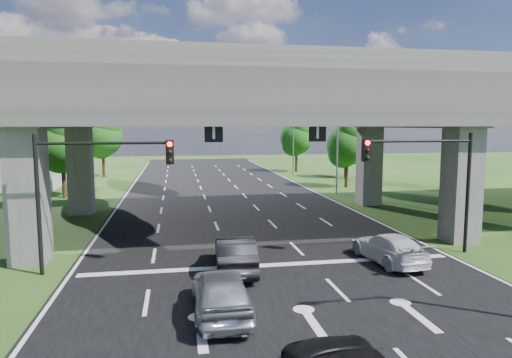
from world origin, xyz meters
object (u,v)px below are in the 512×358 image
object	(u,v)px
streetlight_far	(334,131)
car_silver	(221,292)
streetlight_beyond	(290,129)
car_white	(389,248)
car_dark	(235,253)
signal_left	(91,177)
signal_right	(429,170)

from	to	relation	value
streetlight_far	car_silver	size ratio (longest dim) A/B	2.15
streetlight_beyond	car_white	distance (m)	37.65
streetlight_beyond	car_silver	distance (m)	43.78
car_silver	car_white	bearing A→B (deg)	-150.69
car_white	car_dark	bearing A→B (deg)	-5.74
car_dark	streetlight_beyond	bearing A→B (deg)	-104.37
streetlight_beyond	signal_left	bearing A→B (deg)	-116.43
car_silver	car_white	size ratio (longest dim) A/B	1.02
signal_left	streetlight_beyond	distance (m)	40.30
signal_left	car_white	bearing A→B (deg)	-4.08
car_dark	car_white	size ratio (longest dim) A/B	1.03
signal_right	car_dark	xyz separation A→B (m)	(-9.62, -0.94, -3.38)
signal_right	car_white	world-z (taller)	signal_right
signal_right	streetlight_far	world-z (taller)	streetlight_far
streetlight_far	car_silver	world-z (taller)	streetlight_far
streetlight_far	car_white	size ratio (longest dim) A/B	2.18
signal_left	streetlight_beyond	xyz separation A→B (m)	(17.92, 36.06, 1.66)
signal_right	streetlight_far	xyz separation A→B (m)	(2.27, 20.06, 1.66)
car_dark	car_white	distance (m)	7.20
streetlight_far	car_dark	xyz separation A→B (m)	(-11.90, -21.00, -5.04)
signal_left	streetlight_far	xyz separation A→B (m)	(17.92, 20.06, 1.66)
car_silver	car_dark	world-z (taller)	car_silver
signal_left	car_white	size ratio (longest dim) A/B	1.31
streetlight_far	streetlight_beyond	distance (m)	16.00
streetlight_beyond	car_silver	size ratio (longest dim) A/B	2.15
car_dark	car_white	world-z (taller)	car_dark
signal_right	car_silver	distance (m)	12.45
signal_left	car_silver	xyz separation A→B (m)	(4.97, -5.46, -3.36)
signal_right	signal_left	bearing A→B (deg)	180.00
car_dark	car_white	xyz separation A→B (m)	(7.20, 0.00, -0.11)
car_white	signal_right	bearing A→B (deg)	-164.49
car_dark	car_silver	bearing A→B (deg)	80.38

